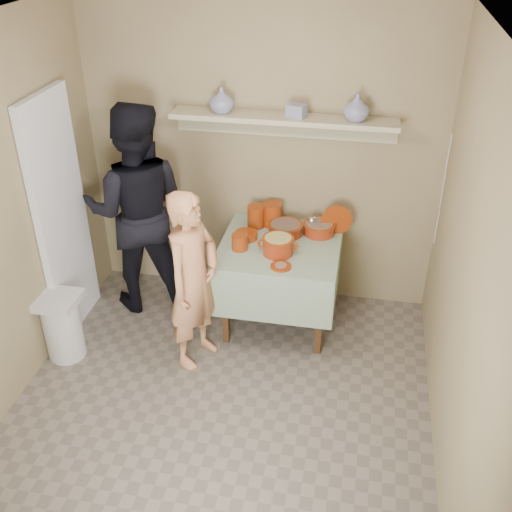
% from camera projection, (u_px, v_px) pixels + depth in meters
% --- Properties ---
extents(ground, '(3.50, 3.50, 0.00)m').
position_uv_depth(ground, '(215.00, 422.00, 4.23)').
color(ground, '#6E6356').
rests_on(ground, ground).
extents(tile_panel, '(0.06, 0.70, 2.00)m').
position_uv_depth(tile_panel, '(62.00, 218.00, 4.75)').
color(tile_panel, silver).
rests_on(tile_panel, ground).
extents(plate_stack_a, '(0.15, 0.15, 0.19)m').
position_uv_depth(plate_stack_a, '(256.00, 216.00, 5.09)').
color(plate_stack_a, maroon).
rests_on(plate_stack_a, serving_table).
extents(plate_stack_b, '(0.17, 0.17, 0.20)m').
position_uv_depth(plate_stack_b, '(272.00, 214.00, 5.11)').
color(plate_stack_b, maroon).
rests_on(plate_stack_b, serving_table).
extents(bowl_stack, '(0.13, 0.13, 0.13)m').
position_uv_depth(bowl_stack, '(240.00, 242.00, 4.77)').
color(bowl_stack, maroon).
rests_on(bowl_stack, serving_table).
extents(empty_bowl, '(0.19, 0.19, 0.06)m').
position_uv_depth(empty_bowl, '(246.00, 235.00, 4.94)').
color(empty_bowl, maroon).
rests_on(empty_bowl, serving_table).
extents(propped_lid, '(0.26, 0.08, 0.26)m').
position_uv_depth(propped_lid, '(336.00, 220.00, 4.98)').
color(propped_lid, maroon).
rests_on(propped_lid, serving_table).
extents(vase_right, '(0.26, 0.26, 0.21)m').
position_uv_depth(vase_right, '(357.00, 107.00, 4.52)').
color(vase_right, navy).
rests_on(vase_right, wall_shelf).
extents(vase_left, '(0.23, 0.23, 0.20)m').
position_uv_depth(vase_left, '(222.00, 100.00, 4.69)').
color(vase_left, navy).
rests_on(vase_left, wall_shelf).
extents(ceramic_box, '(0.17, 0.14, 0.10)m').
position_uv_depth(ceramic_box, '(297.00, 111.00, 4.62)').
color(ceramic_box, navy).
rests_on(ceramic_box, wall_shelf).
extents(person_cook, '(0.51, 0.62, 1.45)m').
position_uv_depth(person_cook, '(193.00, 281.00, 4.48)').
color(person_cook, tan).
rests_on(person_cook, ground).
extents(person_helper, '(1.03, 0.89, 1.85)m').
position_uv_depth(person_helper, '(137.00, 210.00, 5.04)').
color(person_helper, black).
rests_on(person_helper, ground).
extents(room_shell, '(3.04, 3.54, 2.62)m').
position_uv_depth(room_shell, '(205.00, 221.00, 3.40)').
color(room_shell, '#94845A').
rests_on(room_shell, ground).
extents(serving_table, '(0.97, 0.97, 0.76)m').
position_uv_depth(serving_table, '(280.00, 257.00, 4.94)').
color(serving_table, '#4C2D16').
rests_on(serving_table, ground).
extents(cazuela_meat_a, '(0.30, 0.30, 0.10)m').
position_uv_depth(cazuela_meat_a, '(285.00, 228.00, 4.99)').
color(cazuela_meat_a, maroon).
rests_on(cazuela_meat_a, serving_table).
extents(cazuela_meat_b, '(0.28, 0.28, 0.10)m').
position_uv_depth(cazuela_meat_b, '(319.00, 227.00, 5.00)').
color(cazuela_meat_b, maroon).
rests_on(cazuela_meat_b, serving_table).
extents(ladle, '(0.08, 0.26, 0.19)m').
position_uv_depth(ladle, '(312.00, 221.00, 4.99)').
color(ladle, silver).
rests_on(ladle, cazuela_meat_b).
extents(cazuela_rice, '(0.33, 0.25, 0.14)m').
position_uv_depth(cazuela_rice, '(278.00, 244.00, 4.70)').
color(cazuela_rice, maroon).
rests_on(cazuela_rice, serving_table).
extents(front_plate, '(0.16, 0.16, 0.03)m').
position_uv_depth(front_plate, '(281.00, 266.00, 4.57)').
color(front_plate, maroon).
rests_on(front_plate, serving_table).
extents(wall_shelf, '(1.80, 0.25, 0.21)m').
position_uv_depth(wall_shelf, '(284.00, 120.00, 4.72)').
color(wall_shelf, tan).
rests_on(wall_shelf, room_shell).
extents(trash_bin, '(0.32, 0.32, 0.56)m').
position_uv_depth(trash_bin, '(63.00, 326.00, 4.72)').
color(trash_bin, silver).
rests_on(trash_bin, ground).
extents(electrical_cord, '(0.01, 0.05, 0.90)m').
position_uv_depth(electrical_cord, '(442.00, 191.00, 4.59)').
color(electrical_cord, silver).
rests_on(electrical_cord, wall_shelf).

